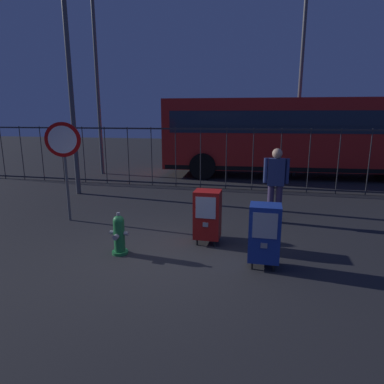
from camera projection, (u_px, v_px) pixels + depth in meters
ground_plane at (159, 258)px, 5.57m from camera, size 60.00×60.00×0.00m
fire_hydrant at (119, 235)px, 5.69m from camera, size 0.33×0.32×0.75m
newspaper_box_primary at (264, 233)px, 5.15m from camera, size 0.48×0.42×1.02m
newspaper_box_secondary at (207, 214)px, 6.11m from camera, size 0.48×0.42×1.02m
stop_sign at (64, 151)px, 7.26m from camera, size 0.71×0.31×2.23m
pedestrian at (276, 181)px, 7.29m from camera, size 0.55×0.22×1.67m
fence_barrier at (213, 158)px, 10.85m from camera, size 18.03×0.04×2.00m
bus_near at (299, 133)px, 12.93m from camera, size 10.66×3.39×3.00m
street_light_near_left at (96, 69)px, 12.95m from camera, size 0.32×0.32×7.19m
street_light_near_right at (68, 56)px, 9.37m from camera, size 0.32×0.32×6.95m
street_light_far_left at (302, 58)px, 12.38m from camera, size 0.32×0.32×7.84m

